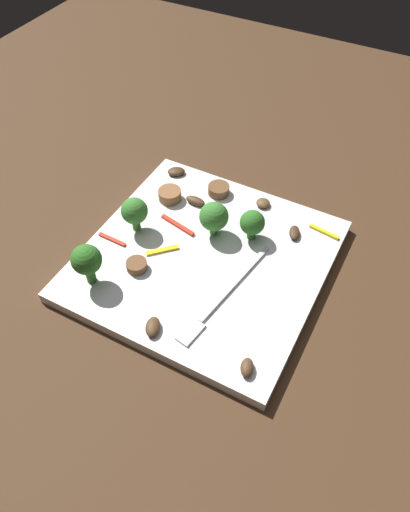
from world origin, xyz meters
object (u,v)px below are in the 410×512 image
at_px(plate, 205,260).
at_px(mushroom_1, 195,201).
at_px(broccoli_floret_2, 87,261).
at_px(pepper_strip_2, 178,225).
at_px(pepper_strip_1, 112,239).
at_px(sausage_slice_1, 219,190).
at_px(mushroom_2, 151,326).
at_px(mushroom_3, 247,368).
at_px(pepper_strip_3, 162,250).
at_px(broccoli_floret_3, 252,223).
at_px(mushroom_4, 263,203).
at_px(fork, 221,299).
at_px(sausage_slice_0, 170,195).
at_px(mushroom_0, 176,172).
at_px(sausage_slice_2, 137,265).
at_px(mushroom_5, 295,233).
at_px(broccoli_floret_0, 214,217).
at_px(broccoli_floret_1, 137,209).
at_px(pepper_strip_0, 324,232).

relative_size(plate, mushroom_1, 9.96).
bearing_deg(broccoli_floret_2, pepper_strip_2, 160.65).
height_order(broccoli_floret_2, pepper_strip_1, broccoli_floret_2).
height_order(sausage_slice_1, mushroom_1, sausage_slice_1).
height_order(mushroom_2, mushroom_3, same).
height_order(pepper_strip_1, pepper_strip_3, same).
height_order(broccoli_floret_3, mushroom_4, broccoli_floret_3).
height_order(fork, sausage_slice_1, sausage_slice_1).
bearing_deg(sausage_slice_1, broccoli_floret_3, 53.37).
relative_size(plate, sausage_slice_0, 9.13).
xyz_separation_m(mushroom_0, mushroom_3, (0.25, 0.23, 0.00)).
distance_m(sausage_slice_2, mushroom_0, 0.19).
bearing_deg(pepper_strip_1, mushroom_5, 120.37).
xyz_separation_m(sausage_slice_1, mushroom_2, (0.24, 0.04, -0.00)).
bearing_deg(pepper_strip_1, sausage_slice_2, 65.83).
bearing_deg(sausage_slice_1, mushroom_0, -96.83).
relative_size(broccoli_floret_0, sausage_slice_0, 1.54).
relative_size(mushroom_2, mushroom_5, 1.03).
xyz_separation_m(broccoli_floret_1, pepper_strip_0, (-0.11, 0.23, -0.03)).
relative_size(broccoli_floret_2, broccoli_floret_3, 1.33).
height_order(pepper_strip_1, pepper_strip_2, same).
relative_size(broccoli_floret_2, mushroom_0, 2.24).
bearing_deg(pepper_strip_0, sausage_slice_2, -47.84).
height_order(broccoli_floret_0, pepper_strip_2, broccoli_floret_0).
relative_size(sausage_slice_0, sausage_slice_1, 1.06).
bearing_deg(broccoli_floret_2, mushroom_2, 76.38).
xyz_separation_m(fork, mushroom_2, (0.07, -0.05, 0.00)).
height_order(mushroom_2, mushroom_4, mushroom_2).
distance_m(pepper_strip_1, pepper_strip_3, 0.07).
bearing_deg(mushroom_4, mushroom_5, 61.00).
bearing_deg(pepper_strip_3, broccoli_floret_0, 143.88).
relative_size(fork, sausage_slice_0, 5.47).
height_order(broccoli_floret_1, mushroom_0, broccoli_floret_1).
distance_m(fork, mushroom_5, 0.15).
xyz_separation_m(fork, broccoli_floret_0, (-0.09, -0.06, 0.03)).
bearing_deg(pepper_strip_0, fork, -23.83).
distance_m(broccoli_floret_0, mushroom_1, 0.07).
xyz_separation_m(broccoli_floret_2, sausage_slice_1, (-0.22, 0.07, -0.03)).
distance_m(mushroom_4, pepper_strip_3, 0.16).
xyz_separation_m(broccoli_floret_3, pepper_strip_2, (0.03, -0.10, -0.02)).
bearing_deg(sausage_slice_0, broccoli_floret_0, 70.18).
xyz_separation_m(fork, mushroom_0, (-0.18, -0.17, 0.00)).
distance_m(broccoli_floret_2, pepper_strip_2, 0.14).
relative_size(sausage_slice_2, mushroom_5, 1.02).
relative_size(broccoli_floret_2, mushroom_4, 2.92).
relative_size(sausage_slice_0, pepper_strip_0, 0.78).
distance_m(sausage_slice_0, pepper_strip_1, 0.11).
height_order(broccoli_floret_1, pepper_strip_3, broccoli_floret_1).
relative_size(mushroom_2, pepper_strip_1, 0.64).
distance_m(sausage_slice_0, mushroom_2, 0.22).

